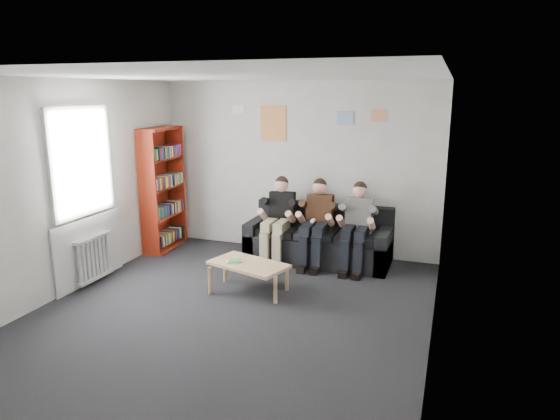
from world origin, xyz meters
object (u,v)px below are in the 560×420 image
coffee_table (249,267)px  person_right (356,227)px  bookshelf (163,189)px  sofa (319,241)px  person_middle (316,223)px  person_left (278,220)px

coffee_table → person_right: 1.76m
bookshelf → coffee_table: (2.03, -1.28, -0.65)m
sofa → coffee_table: (-0.53, -1.51, 0.05)m
person_middle → person_left: bearing=176.0°
bookshelf → person_right: (3.16, 0.04, -0.36)m
person_middle → person_right: (0.60, 0.00, -0.01)m
coffee_table → bookshelf: bearing=147.8°
sofa → coffee_table: sofa is taller
coffee_table → person_left: (-0.07, 1.32, 0.29)m
coffee_table → person_left: 1.35m
person_left → person_middle: 0.60m
bookshelf → person_right: 3.18m
sofa → person_right: 0.72m
person_right → sofa: bearing=164.3°
bookshelf → person_right: size_ratio=1.56×
bookshelf → person_left: (1.96, 0.04, -0.35)m
bookshelf → person_middle: bearing=-4.1°
bookshelf → coffee_table: size_ratio=2.01×
bookshelf → person_left: 1.99m
sofa → person_right: size_ratio=1.69×
sofa → person_left: size_ratio=1.68×
sofa → person_left: 0.72m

